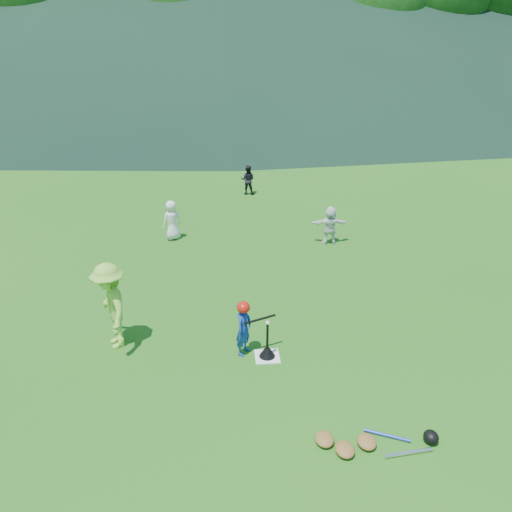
{
  "coord_description": "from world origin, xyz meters",
  "views": [
    {
      "loc": [
        -0.83,
        -7.52,
        5.53
      ],
      "look_at": [
        0.0,
        2.5,
        0.9
      ],
      "focal_mm": 35.0,
      "sensor_mm": 36.0,
      "label": 1
    }
  ],
  "objects_px": {
    "fielder_b": "(248,180)",
    "fielder_a": "(172,220)",
    "home_plate": "(267,356)",
    "equipment_pile": "(367,442)",
    "fielder_d": "(330,225)",
    "adult_coach": "(111,306)",
    "batter_child": "(244,329)",
    "batting_tee": "(267,351)"
  },
  "relations": [
    {
      "from": "fielder_d",
      "to": "equipment_pile",
      "type": "height_order",
      "value": "fielder_d"
    },
    {
      "from": "fielder_b",
      "to": "batting_tee",
      "type": "relative_size",
      "value": 1.55
    },
    {
      "from": "batter_child",
      "to": "equipment_pile",
      "type": "height_order",
      "value": "batter_child"
    },
    {
      "from": "home_plate",
      "to": "fielder_b",
      "type": "xyz_separation_m",
      "value": [
        0.31,
        9.86,
        0.52
      ]
    },
    {
      "from": "fielder_b",
      "to": "fielder_a",
      "type": "bearing_deg",
      "value": 73.09
    },
    {
      "from": "fielder_a",
      "to": "fielder_d",
      "type": "bearing_deg",
      "value": 138.82
    },
    {
      "from": "fielder_b",
      "to": "batting_tee",
      "type": "bearing_deg",
      "value": 102.22
    },
    {
      "from": "adult_coach",
      "to": "equipment_pile",
      "type": "height_order",
      "value": "adult_coach"
    },
    {
      "from": "fielder_a",
      "to": "equipment_pile",
      "type": "height_order",
      "value": "fielder_a"
    },
    {
      "from": "batter_child",
      "to": "fielder_a",
      "type": "height_order",
      "value": "fielder_a"
    },
    {
      "from": "fielder_b",
      "to": "fielder_d",
      "type": "xyz_separation_m",
      "value": [
        1.97,
        -4.7,
        0.01
      ]
    },
    {
      "from": "batter_child",
      "to": "fielder_d",
      "type": "height_order",
      "value": "fielder_d"
    },
    {
      "from": "fielder_a",
      "to": "home_plate",
      "type": "bearing_deg",
      "value": 77.32
    },
    {
      "from": "batter_child",
      "to": "adult_coach",
      "type": "relative_size",
      "value": 0.62
    },
    {
      "from": "home_plate",
      "to": "fielder_a",
      "type": "relative_size",
      "value": 0.4
    },
    {
      "from": "home_plate",
      "to": "batting_tee",
      "type": "relative_size",
      "value": 0.66
    },
    {
      "from": "fielder_d",
      "to": "batting_tee",
      "type": "relative_size",
      "value": 1.58
    },
    {
      "from": "adult_coach",
      "to": "fielder_d",
      "type": "height_order",
      "value": "adult_coach"
    },
    {
      "from": "batter_child",
      "to": "home_plate",
      "type": "bearing_deg",
      "value": -78.53
    },
    {
      "from": "fielder_b",
      "to": "home_plate",
      "type": "bearing_deg",
      "value": 102.22
    },
    {
      "from": "adult_coach",
      "to": "fielder_a",
      "type": "xyz_separation_m",
      "value": [
        0.73,
        5.19,
        -0.28
      ]
    },
    {
      "from": "adult_coach",
      "to": "fielder_d",
      "type": "xyz_separation_m",
      "value": [
        5.12,
        4.52,
        -0.31
      ]
    },
    {
      "from": "fielder_b",
      "to": "equipment_pile",
      "type": "relative_size",
      "value": 0.59
    },
    {
      "from": "home_plate",
      "to": "equipment_pile",
      "type": "xyz_separation_m",
      "value": [
        1.22,
        -2.25,
        0.06
      ]
    },
    {
      "from": "adult_coach",
      "to": "fielder_b",
      "type": "relative_size",
      "value": 1.61
    },
    {
      "from": "home_plate",
      "to": "batting_tee",
      "type": "xyz_separation_m",
      "value": [
        0.0,
        0.0,
        0.12
      ]
    },
    {
      "from": "adult_coach",
      "to": "fielder_b",
      "type": "height_order",
      "value": "adult_coach"
    },
    {
      "from": "home_plate",
      "to": "fielder_d",
      "type": "height_order",
      "value": "fielder_d"
    },
    {
      "from": "fielder_a",
      "to": "batter_child",
      "type": "bearing_deg",
      "value": 74.04
    },
    {
      "from": "batting_tee",
      "to": "batter_child",
      "type": "bearing_deg",
      "value": 158.34
    },
    {
      "from": "fielder_b",
      "to": "fielder_d",
      "type": "relative_size",
      "value": 0.98
    },
    {
      "from": "home_plate",
      "to": "fielder_a",
      "type": "distance_m",
      "value": 6.22
    },
    {
      "from": "adult_coach",
      "to": "batting_tee",
      "type": "height_order",
      "value": "adult_coach"
    },
    {
      "from": "fielder_a",
      "to": "equipment_pile",
      "type": "relative_size",
      "value": 0.63
    },
    {
      "from": "home_plate",
      "to": "batter_child",
      "type": "relative_size",
      "value": 0.43
    },
    {
      "from": "fielder_a",
      "to": "equipment_pile",
      "type": "xyz_separation_m",
      "value": [
        3.33,
        -8.07,
        -0.5
      ]
    },
    {
      "from": "batter_child",
      "to": "adult_coach",
      "type": "xyz_separation_m",
      "value": [
        -2.42,
        0.47,
        0.32
      ]
    },
    {
      "from": "home_plate",
      "to": "fielder_d",
      "type": "relative_size",
      "value": 0.42
    },
    {
      "from": "fielder_d",
      "to": "equipment_pile",
      "type": "relative_size",
      "value": 0.6
    },
    {
      "from": "fielder_a",
      "to": "fielder_b",
      "type": "xyz_separation_m",
      "value": [
        2.42,
        4.03,
        -0.04
      ]
    },
    {
      "from": "adult_coach",
      "to": "fielder_b",
      "type": "xyz_separation_m",
      "value": [
        3.15,
        9.22,
        -0.32
      ]
    },
    {
      "from": "home_plate",
      "to": "equipment_pile",
      "type": "relative_size",
      "value": 0.25
    }
  ]
}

